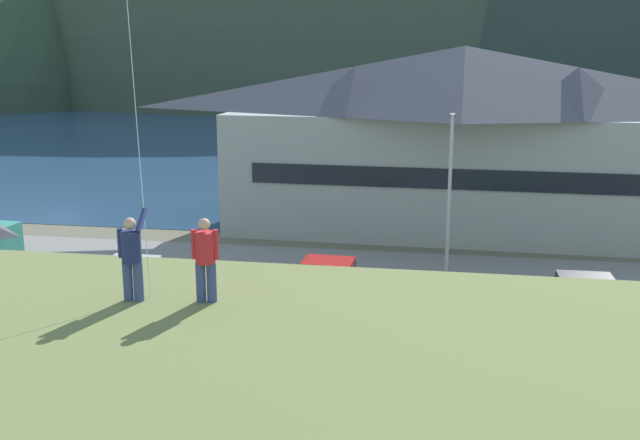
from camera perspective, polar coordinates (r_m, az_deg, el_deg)
The scene contains 17 objects.
ground_plane at distance 25.91m, azimuth -3.71°, elevation -11.28°, with size 600.00×600.00×0.00m, color #66604C.
parking_lot_pad at distance 30.40m, azimuth -1.54°, elevation -7.35°, with size 40.00×20.00×0.10m, color gray.
bay_water at distance 83.78m, azimuth 5.77°, elevation 5.84°, with size 360.00×84.00×0.03m, color navy.
far_hill_east_peak at distance 141.27m, azimuth 0.16°, elevation 8.91°, with size 119.06×55.50×95.26m, color #3D4C38.
harbor_lodge at distance 43.77m, azimuth 10.83°, elevation 6.38°, with size 28.59×9.86×10.75m.
wharf_dock at distance 55.71m, azimuth 2.51°, elevation 2.50°, with size 3.20×11.24×0.70m.
moored_boat_wharfside at distance 57.76m, azimuth -0.76°, elevation 3.27°, with size 2.53×7.43×2.16m.
moored_boat_outer_mooring at distance 54.44m, azimuth 5.83°, elevation 2.58°, with size 2.64×6.27×2.16m.
parked_car_back_row_right at distance 32.67m, azimuth -14.10°, elevation -4.39°, with size 4.21×2.08×1.82m.
parked_car_front_row_silver at distance 31.59m, azimuth 0.45°, elevation -4.59°, with size 4.28×2.22×1.82m.
parked_car_front_row_red at distance 27.93m, azimuth -11.57°, elevation -7.31°, with size 4.34×2.35×1.82m.
parked_car_mid_row_far at distance 31.22m, azimuth 19.87°, elevation -5.62°, with size 4.22×2.10×1.82m.
parked_car_mid_row_center at distance 25.10m, azimuth 16.38°, elevation -10.00°, with size 4.22×2.09×1.82m.
parked_car_front_row_end at distance 26.33m, azimuth 3.61°, elevation -8.35°, with size 4.36×2.38×1.82m.
parking_light_pole at distance 34.04m, azimuth 9.95°, elevation 2.48°, with size 0.24×0.78×7.69m.
person_kite_flyer at distance 15.44m, azimuth -14.29°, elevation -2.67°, with size 0.52×0.67×1.86m.
person_companion at distance 15.07m, azimuth -8.82°, elevation -2.86°, with size 0.55×0.40×1.74m.
Camera 1 is at (5.55, -22.91, 10.75)m, focal length 41.58 mm.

